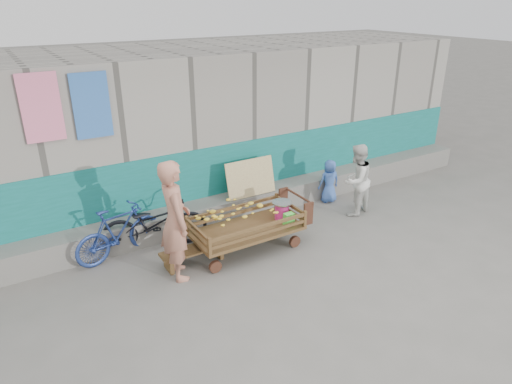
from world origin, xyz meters
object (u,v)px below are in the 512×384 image
bicycle_blue (119,232)px  bench (194,252)px  vendor_man (175,220)px  bicycle_dark (155,223)px  child (329,181)px  banana_cart (245,220)px  woman (356,180)px

bicycle_blue → bench: bearing=-142.7°
vendor_man → bicycle_dark: size_ratio=1.07×
bench → child: (3.36, 0.74, 0.25)m
bench → bicycle_blue: size_ratio=0.71×
child → banana_cart: bearing=28.4°
bench → vendor_man: 0.83m
vendor_man → child: vendor_man is taller
bicycle_blue → child: bearing=-102.8°
vendor_man → child: size_ratio=2.07×
woman → child: (-0.05, 0.70, -0.25)m
bench → woman: 3.45m
banana_cart → woman: 2.54m
banana_cart → vendor_man: bearing=-175.6°
banana_cart → woman: (2.53, 0.13, 0.13)m
vendor_man → banana_cart: bearing=-78.0°
bicycle_dark → vendor_man: bearing=-164.7°
vendor_man → bench: bearing=-53.5°
woman → child: woman is taller
banana_cart → woman: bearing=2.8°
bicycle_blue → vendor_man: bearing=-160.8°
vendor_man → bicycle_dark: vendor_man is taller
child → bicycle_dark: 3.70m
woman → child: size_ratio=1.57×
banana_cart → bicycle_blue: bearing=153.8°
child → vendor_man: bearing=23.9°
banana_cart → vendor_man: vendor_man is taller
bench → child: child is taller
bench → child: bearing=12.4°
vendor_man → woman: size_ratio=1.32×
woman → bicycle_dark: 3.83m
vendor_man → woman: bearing=-79.1°
child → bicycle_dark: bicycle_dark is taller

